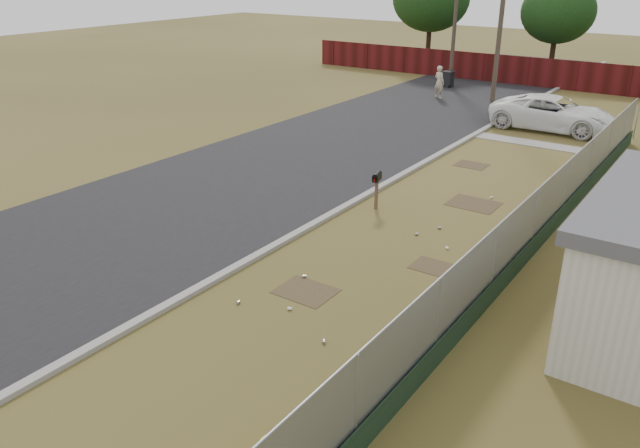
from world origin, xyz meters
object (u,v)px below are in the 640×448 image
Objects in this scene: trash_bin at (448,79)px; mailbox at (377,180)px; pickup_truck at (553,113)px; pedestrian at (439,82)px.

mailbox is at bearing -71.85° from trash_bin.
pickup_truck reaches higher than mailbox.
pedestrian is at bearing 63.14° from pickup_truck.
pickup_truck is at bearing 172.13° from pedestrian.
mailbox reaches higher than trash_bin.
mailbox is 13.77m from pickup_truck.
pickup_truck is 11.20m from trash_bin.
mailbox is 0.22× the size of pickup_truck.
mailbox is 0.67× the size of pedestrian.
trash_bin is at bearing -56.08° from pedestrian.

